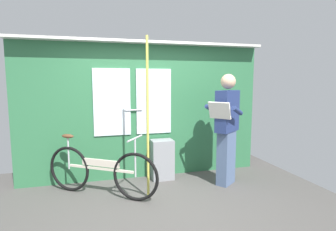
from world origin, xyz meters
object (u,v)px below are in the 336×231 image
passenger_reading_newspaper (227,127)px  handrail_pole (148,119)px  bicycle_near_door (100,171)px  trash_bin_by_wall (162,159)px

passenger_reading_newspaper → handrail_pole: handrail_pole is taller
bicycle_near_door → passenger_reading_newspaper: size_ratio=0.85×
bicycle_near_door → trash_bin_by_wall: bicycle_near_door is taller
bicycle_near_door → trash_bin_by_wall: 1.12m
bicycle_near_door → passenger_reading_newspaper: (1.96, -0.08, 0.57)m
bicycle_near_door → handrail_pole: bearing=13.0°
passenger_reading_newspaper → handrail_pole: bearing=-29.8°
passenger_reading_newspaper → trash_bin_by_wall: passenger_reading_newspaper is taller
trash_bin_by_wall → handrail_pole: size_ratio=0.30×
passenger_reading_newspaper → handrail_pole: (-1.31, -0.18, 0.20)m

